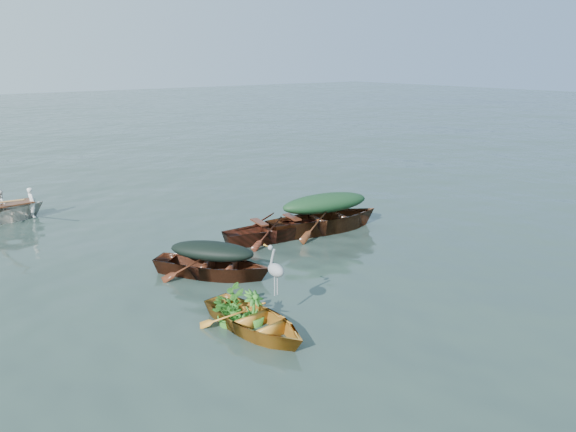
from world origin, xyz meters
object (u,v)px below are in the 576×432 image
yellow_dinghy (255,331)px  open_wooden_boat (276,239)px  dark_covered_boat (213,276)px  green_tarp_boat (325,231)px  heron (276,277)px

yellow_dinghy → open_wooden_boat: 5.13m
yellow_dinghy → open_wooden_boat: size_ratio=0.73×
dark_covered_boat → green_tarp_boat: size_ratio=0.75×
open_wooden_boat → heron: bearing=152.2°
green_tarp_boat → heron: bearing=139.4°
yellow_dinghy → dark_covered_boat: bearing=69.1°
green_tarp_boat → heron: heron is taller
green_tarp_boat → open_wooden_boat: (-1.47, 0.27, 0.00)m
yellow_dinghy → heron: size_ratio=3.18×
dark_covered_boat → green_tarp_boat: (4.10, 0.92, 0.00)m
heron → yellow_dinghy: bearing=-174.8°
yellow_dinghy → open_wooden_boat: bearing=43.5°
dark_covered_boat → open_wooden_boat: (2.63, 1.18, 0.00)m
dark_covered_boat → heron: (-0.20, -2.58, 0.85)m
yellow_dinghy → green_tarp_boat: (4.84, 3.60, 0.00)m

